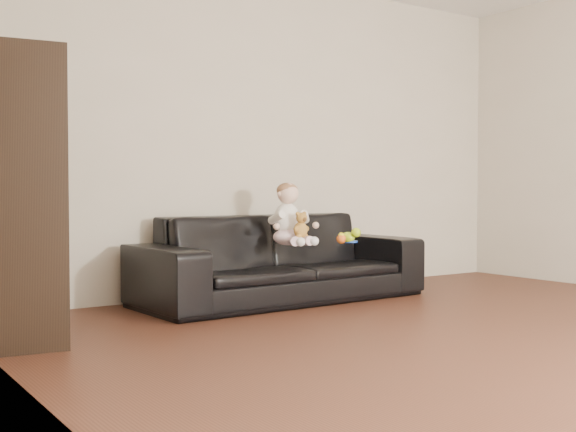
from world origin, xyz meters
TOP-DOWN VIEW (x-y plane):
  - floor at (0.00, 0.00)m, footprint 5.50×5.50m
  - wall_back at (0.00, 2.75)m, footprint 5.00×0.00m
  - wall_left at (-2.50, 0.00)m, footprint 0.00×5.50m
  - sofa at (-0.25, 2.25)m, footprint 2.27×0.98m
  - cabinet at (-2.28, 1.72)m, footprint 0.47×0.60m
  - shelf_item at (-2.26, 1.72)m, footprint 0.21×0.27m
  - baby at (-0.26, 2.13)m, footprint 0.36×0.43m
  - teddy_bear at (-0.25, 1.99)m, footprint 0.14×0.13m
  - toy_green at (0.29, 2.11)m, footprint 0.12×0.14m
  - toy_rattle at (0.17, 2.04)m, footprint 0.10×0.10m
  - toy_blue_disc at (0.31, 2.11)m, footprint 0.12×0.12m

SIDE VIEW (x-z plane):
  - floor at x=0.00m, z-range 0.00..0.00m
  - sofa at x=-0.25m, z-range 0.00..0.65m
  - toy_blue_disc at x=0.31m, z-range 0.43..0.44m
  - toy_rattle at x=0.17m, z-range 0.43..0.50m
  - toy_green at x=0.29m, z-range 0.43..0.51m
  - teddy_bear at x=-0.25m, z-range 0.49..0.68m
  - baby at x=-0.26m, z-range 0.40..0.87m
  - cabinet at x=-2.28m, z-range 0.00..1.60m
  - shelf_item at x=-2.26m, z-range 1.02..1.30m
  - wall_back at x=0.00m, z-range -1.20..3.80m
  - wall_left at x=-2.50m, z-range -1.45..4.05m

